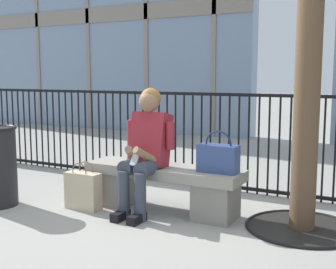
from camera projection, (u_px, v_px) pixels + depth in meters
ground_plane at (163, 210)px, 4.39m from camera, size 60.00×60.00×0.00m
stone_bench at (163, 184)px, 4.35m from camera, size 1.60×0.44×0.45m
seated_person_with_phone at (146, 147)px, 4.25m from camera, size 0.52×0.66×1.21m
handbag_on_bench at (218, 158)px, 4.03m from camera, size 0.37×0.17×0.39m
shopping_bag at (83, 190)px, 4.41m from camera, size 0.37×0.15×0.48m
plaza_railing at (206, 140)px, 5.22m from camera, size 8.48×0.04×1.14m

